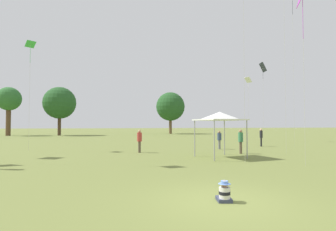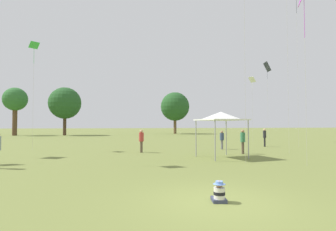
# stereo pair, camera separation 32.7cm
# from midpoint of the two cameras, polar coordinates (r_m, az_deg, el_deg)

# --- Properties ---
(ground_plane) EXTENTS (300.00, 300.00, 0.00)m
(ground_plane) POSITION_cam_midpoint_polar(r_m,az_deg,el_deg) (7.93, 10.22, -18.04)
(ground_plane) COLOR olive
(seated_toddler) EXTENTS (0.48, 0.56, 0.61)m
(seated_toddler) POSITION_cam_midpoint_polar(r_m,az_deg,el_deg) (7.91, 10.97, -16.18)
(seated_toddler) COLOR #383D56
(seated_toddler) RESTS_ON ground
(person_standing_0) EXTENTS (0.41, 0.41, 1.79)m
(person_standing_0) POSITION_cam_midpoint_polar(r_m,az_deg,el_deg) (27.80, 19.29, -4.12)
(person_standing_0) COLOR black
(person_standing_0) RESTS_ON ground
(person_standing_1) EXTENTS (0.47, 0.47, 1.78)m
(person_standing_1) POSITION_cam_midpoint_polar(r_m,az_deg,el_deg) (20.70, -6.67, -5.10)
(person_standing_1) COLOR brown
(person_standing_1) RESTS_ON ground
(person_standing_2) EXTENTS (0.51, 0.51, 1.64)m
(person_standing_2) POSITION_cam_midpoint_polar(r_m,az_deg,el_deg) (23.81, 10.74, -4.88)
(person_standing_2) COLOR slate
(person_standing_2) RESTS_ON ground
(person_standing_4) EXTENTS (0.36, 0.36, 1.82)m
(person_standing_4) POSITION_cam_midpoint_polar(r_m,az_deg,el_deg) (20.50, 15.09, -5.00)
(person_standing_4) COLOR brown
(person_standing_4) RESTS_ON ground
(canopy_tent) EXTENTS (3.17, 3.17, 3.04)m
(canopy_tent) POSITION_cam_midpoint_polar(r_m,az_deg,el_deg) (17.77, 10.68, -0.20)
(canopy_tent) COLOR white
(canopy_tent) RESTS_ON ground
(kite_4) EXTENTS (0.83, 1.39, 10.32)m
(kite_4) POSITION_cam_midpoint_polar(r_m,az_deg,el_deg) (37.10, 19.72, 9.59)
(kite_4) COLOR #1E2328
(kite_4) RESTS_ON ground
(kite_7) EXTENTS (0.79, 0.97, 8.34)m
(kite_7) POSITION_cam_midpoint_polar(r_m,az_deg,el_deg) (35.84, 16.80, 7.02)
(kite_7) COLOR white
(kite_7) RESTS_ON ground
(kite_8) EXTENTS (0.96, 0.93, 9.26)m
(kite_8) POSITION_cam_midpoint_polar(r_m,az_deg,el_deg) (25.83, -28.11, 12.62)
(kite_8) COLOR green
(kite_8) RESTS_ON ground
(distant_tree_0) EXTENTS (6.40, 6.40, 9.74)m
(distant_tree_0) POSITION_cam_midpoint_polar(r_m,az_deg,el_deg) (57.00, -22.67, 2.52)
(distant_tree_0) COLOR #473323
(distant_tree_0) RESTS_ON ground
(distant_tree_1) EXTENTS (4.61, 4.61, 9.56)m
(distant_tree_1) POSITION_cam_midpoint_polar(r_m,az_deg,el_deg) (60.37, -31.49, 2.95)
(distant_tree_1) COLOR brown
(distant_tree_1) RESTS_ON ground
(distant_tree_2) EXTENTS (6.77, 6.77, 9.84)m
(distant_tree_2) POSITION_cam_midpoint_polar(r_m,az_deg,el_deg) (62.07, 0.38, 1.94)
(distant_tree_2) COLOR brown
(distant_tree_2) RESTS_ON ground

